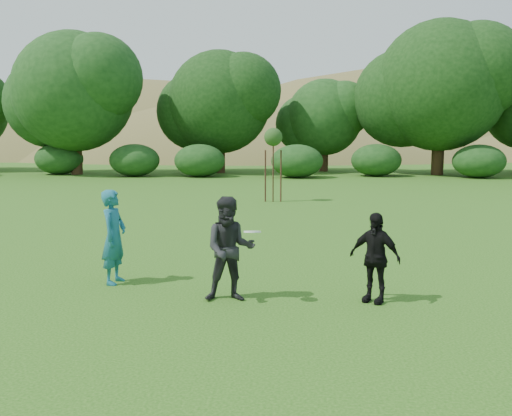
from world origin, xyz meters
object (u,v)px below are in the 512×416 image
Objects in this scene: player_grey at (230,249)px; player_black at (375,257)px; player_teal at (114,237)px; sapling at (273,139)px.

player_black is at bearing -4.39° from player_grey.
player_teal is 0.59× the size of sapling.
player_black is at bearing -81.28° from sapling.
player_black is (2.28, 0.07, -0.12)m from player_grey.
player_teal is 12.59m from sapling.
sapling is (2.43, 12.25, 1.58)m from player_teal.
player_teal is at bearing -101.24° from sapling.
player_teal is 4.53m from player_black.
sapling is (0.27, 13.18, 1.58)m from player_grey.
player_grey is 13.28m from sapling.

